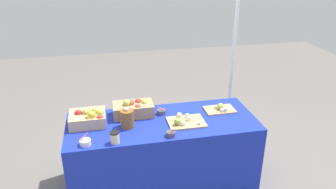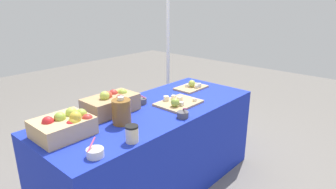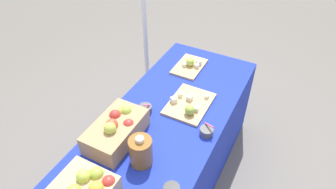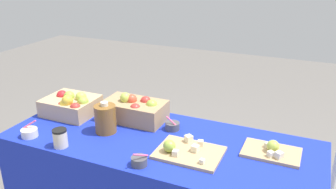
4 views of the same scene
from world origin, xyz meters
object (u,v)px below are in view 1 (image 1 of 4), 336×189
object	(u,v)px
cutting_board_front	(185,122)
coffee_cup	(115,137)
cutting_board_back	(220,109)
sample_bowl_near	(171,134)
cider_jug	(127,119)
sample_bowl_mid	(85,142)
apple_crate_left	(88,118)
sample_bowl_far	(161,112)
tent_pole	(233,63)
apple_crate_middle	(134,109)

from	to	relation	value
cutting_board_front	coffee_cup	bearing A→B (deg)	-162.79
cutting_board_back	sample_bowl_near	bearing A→B (deg)	-147.53
sample_bowl_near	cider_jug	size ratio (longest dim) A/B	0.46
sample_bowl_near	sample_bowl_mid	bearing A→B (deg)	179.16
sample_bowl_mid	cutting_board_back	bearing A→B (deg)	15.50
apple_crate_left	cutting_board_front	bearing A→B (deg)	-10.70
sample_bowl_far	cider_jug	world-z (taller)	cider_jug
cider_jug	sample_bowl_far	bearing A→B (deg)	27.86
cutting_board_front	sample_bowl_far	xyz separation A→B (m)	(-0.19, 0.24, 0.01)
sample_bowl_near	tent_pole	bearing A→B (deg)	46.25
cutting_board_front	cutting_board_back	distance (m)	0.48
cutting_board_back	cutting_board_front	bearing A→B (deg)	-156.35
apple_crate_left	apple_crate_middle	bearing A→B (deg)	12.58
cutting_board_front	sample_bowl_mid	xyz separation A→B (m)	(-0.96, -0.19, 0.01)
cutting_board_back	sample_bowl_mid	bearing A→B (deg)	-164.50
sample_bowl_mid	sample_bowl_far	xyz separation A→B (m)	(0.77, 0.44, -0.00)
apple_crate_middle	coffee_cup	world-z (taller)	apple_crate_middle
cutting_board_front	sample_bowl_far	distance (m)	0.31
cutting_board_front	cutting_board_back	xyz separation A→B (m)	(0.44, 0.19, 0.00)
cutting_board_back	cider_jug	bearing A→B (deg)	-171.83
cutting_board_back	sample_bowl_mid	world-z (taller)	sample_bowl_mid
coffee_cup	apple_crate_middle	bearing A→B (deg)	65.49
sample_bowl_near	coffee_cup	world-z (taller)	coffee_cup
cutting_board_back	tent_pole	bearing A→B (deg)	59.41
coffee_cup	tent_pole	size ratio (longest dim) A/B	0.05
coffee_cup	apple_crate_left	bearing A→B (deg)	120.45
sample_bowl_far	cider_jug	distance (m)	0.42
sample_bowl_near	sample_bowl_mid	size ratio (longest dim) A/B	0.91
cutting_board_front	cider_jug	bearing A→B (deg)	175.08
apple_crate_middle	cider_jug	distance (m)	0.25
apple_crate_left	cutting_board_front	xyz separation A→B (m)	(0.93, -0.18, -0.05)
apple_crate_middle	sample_bowl_far	bearing A→B (deg)	-6.57
sample_bowl_mid	apple_crate_middle	bearing A→B (deg)	44.37
sample_bowl_far	coffee_cup	distance (m)	0.69
cutting_board_front	cider_jug	world-z (taller)	cider_jug
apple_crate_middle	tent_pole	xyz separation A→B (m)	(1.30, 0.58, 0.21)
sample_bowl_mid	cider_jug	world-z (taller)	cider_jug
tent_pole	sample_bowl_near	bearing A→B (deg)	-133.75
sample_bowl_mid	cider_jug	size ratio (longest dim) A/B	0.51
cutting_board_back	coffee_cup	bearing A→B (deg)	-160.25
sample_bowl_far	tent_pole	size ratio (longest dim) A/B	0.05
sample_bowl_mid	sample_bowl_near	bearing A→B (deg)	-0.84
apple_crate_middle	tent_pole	size ratio (longest dim) A/B	0.20
sample_bowl_near	sample_bowl_far	world-z (taller)	sample_bowl_far
apple_crate_middle	sample_bowl_mid	size ratio (longest dim) A/B	4.01
cutting_board_back	coffee_cup	distance (m)	1.21
apple_crate_left	sample_bowl_far	distance (m)	0.74
sample_bowl_far	tent_pole	xyz separation A→B (m)	(1.02, 0.61, 0.26)
apple_crate_left	sample_bowl_far	size ratio (longest dim) A/B	3.62
sample_bowl_far	cider_jug	xyz separation A→B (m)	(-0.37, -0.20, 0.07)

